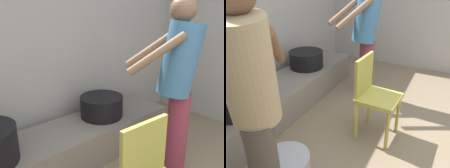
# 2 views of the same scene
# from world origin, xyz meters

# --- Properties ---
(ground_plane) EXTENTS (10.03, 10.03, 0.00)m
(ground_plane) POSITION_xyz_m (0.00, 0.00, 0.00)
(ground_plane) COLOR #847056
(block_enclosure_rear) EXTENTS (5.14, 0.20, 1.94)m
(block_enclosure_rear) POSITION_xyz_m (0.00, 2.51, 0.97)
(block_enclosure_rear) COLOR #ADA8A0
(block_enclosure_rear) RESTS_ON ground_plane
(hearth_ledge) EXTENTS (2.78, 0.60, 0.37)m
(hearth_ledge) POSITION_xyz_m (0.09, 1.99, 0.19)
(hearth_ledge) COLOR slate
(hearth_ledge) RESTS_ON ground_plane
(cooking_pot_main) EXTENTS (0.55, 0.55, 0.74)m
(cooking_pot_main) POSITION_xyz_m (-0.53, 1.96, 0.52)
(cooking_pot_main) COLOR black
(cooking_pot_main) RESTS_ON hearth_ledge
(cooking_pot_secondary) EXTENTS (0.48, 0.48, 0.24)m
(cooking_pot_secondary) POSITION_xyz_m (0.71, 2.02, 0.49)
(cooking_pot_secondary) COLOR black
(cooking_pot_secondary) RESTS_ON hearth_ledge
(cook_in_blue_shirt) EXTENTS (0.72, 0.68, 1.64)m
(cook_in_blue_shirt) POSITION_xyz_m (0.97, 1.23, 0.94)
(cook_in_blue_shirt) COLOR #8C3347
(cook_in_blue_shirt) RESTS_ON ground_plane
(cook_in_tan_shirt) EXTENTS (0.74, 0.66, 1.65)m
(cook_in_tan_shirt) POSITION_xyz_m (-1.03, 1.18, 0.95)
(cook_in_tan_shirt) COLOR #4C4238
(cook_in_tan_shirt) RESTS_ON ground_plane
(chair_olive) EXTENTS (0.42, 0.42, 0.88)m
(chair_olive) POSITION_xyz_m (0.17, 0.82, 0.49)
(chair_olive) COLOR #B2A847
(chair_olive) RESTS_ON ground_plane
(metal_mixing_bowl) EXTENTS (0.44, 0.44, 0.11)m
(metal_mixing_bowl) POSITION_xyz_m (-0.66, 1.34, 0.05)
(metal_mixing_bowl) COLOR #B7B7BC
(metal_mixing_bowl) RESTS_ON ground_plane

